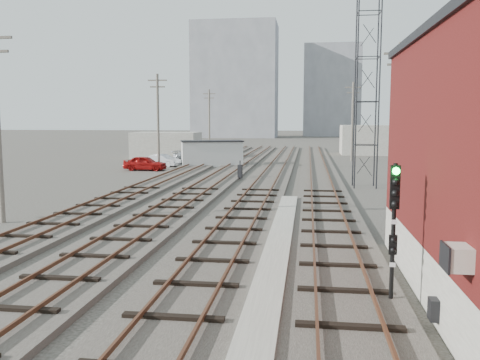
% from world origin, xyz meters
% --- Properties ---
extents(ground, '(320.00, 320.00, 0.00)m').
position_xyz_m(ground, '(0.00, 60.00, 0.00)').
color(ground, '#282621').
rests_on(ground, ground).
extents(track_right, '(3.20, 90.00, 0.39)m').
position_xyz_m(track_right, '(2.50, 39.00, 0.11)').
color(track_right, '#332D28').
rests_on(track_right, ground).
extents(track_mid_right, '(3.20, 90.00, 0.39)m').
position_xyz_m(track_mid_right, '(-1.50, 39.00, 0.11)').
color(track_mid_right, '#332D28').
rests_on(track_mid_right, ground).
extents(track_mid_left, '(3.20, 90.00, 0.39)m').
position_xyz_m(track_mid_left, '(-5.50, 39.00, 0.11)').
color(track_mid_left, '#332D28').
rests_on(track_mid_left, ground).
extents(track_left, '(3.20, 90.00, 0.39)m').
position_xyz_m(track_left, '(-9.50, 39.00, 0.11)').
color(track_left, '#332D28').
rests_on(track_left, ground).
extents(platform_curb, '(0.90, 28.00, 0.26)m').
position_xyz_m(platform_curb, '(0.50, 14.00, 0.13)').
color(platform_curb, gray).
rests_on(platform_curb, ground).
extents(lattice_tower, '(1.60, 1.60, 15.00)m').
position_xyz_m(lattice_tower, '(5.50, 35.00, 7.50)').
color(lattice_tower, black).
rests_on(lattice_tower, ground).
extents(utility_pole_left_b, '(1.80, 0.24, 9.00)m').
position_xyz_m(utility_pole_left_b, '(-12.50, 45.00, 4.80)').
color(utility_pole_left_b, '#595147').
rests_on(utility_pole_left_b, ground).
extents(utility_pole_left_c, '(1.80, 0.24, 9.00)m').
position_xyz_m(utility_pole_left_c, '(-12.50, 70.00, 4.80)').
color(utility_pole_left_c, '#595147').
rests_on(utility_pole_left_c, ground).
extents(utility_pole_right_a, '(1.80, 0.24, 9.00)m').
position_xyz_m(utility_pole_right_a, '(6.50, 28.00, 4.80)').
color(utility_pole_right_a, '#595147').
rests_on(utility_pole_right_a, ground).
extents(utility_pole_right_b, '(1.80, 0.24, 9.00)m').
position_xyz_m(utility_pole_right_b, '(6.50, 58.00, 4.80)').
color(utility_pole_right_b, '#595147').
rests_on(utility_pole_right_b, ground).
extents(apartment_left, '(22.00, 14.00, 30.00)m').
position_xyz_m(apartment_left, '(-18.00, 135.00, 15.00)').
color(apartment_left, gray).
rests_on(apartment_left, ground).
extents(apartment_right, '(16.00, 12.00, 26.00)m').
position_xyz_m(apartment_right, '(8.00, 150.00, 13.00)').
color(apartment_right, gray).
rests_on(apartment_right, ground).
extents(shed_left, '(8.00, 5.00, 3.20)m').
position_xyz_m(shed_left, '(-16.00, 60.00, 1.60)').
color(shed_left, gray).
rests_on(shed_left, ground).
extents(shed_right, '(6.00, 6.00, 4.00)m').
position_xyz_m(shed_right, '(9.00, 70.00, 2.00)').
color(shed_right, gray).
rests_on(shed_right, ground).
extents(signal_mast, '(0.40, 0.40, 3.69)m').
position_xyz_m(signal_mast, '(3.70, 11.45, 2.11)').
color(signal_mast, gray).
rests_on(signal_mast, ground).
extents(switch_stand, '(0.37, 0.37, 1.43)m').
position_xyz_m(switch_stand, '(-3.81, 38.23, 0.67)').
color(switch_stand, black).
rests_on(switch_stand, ground).
extents(site_trailer, '(6.82, 4.41, 2.65)m').
position_xyz_m(site_trailer, '(-8.25, 49.55, 1.34)').
color(site_trailer, silver).
rests_on(site_trailer, ground).
extents(car_red, '(4.08, 1.74, 1.37)m').
position_xyz_m(car_red, '(-13.66, 44.42, 0.69)').
color(car_red, '#9C0F0E').
rests_on(car_red, ground).
extents(car_silver, '(3.97, 2.49, 1.24)m').
position_xyz_m(car_silver, '(-13.21, 48.89, 0.62)').
color(car_silver, '#B0B3B9').
rests_on(car_silver, ground).
extents(car_grey, '(4.88, 3.04, 1.32)m').
position_xyz_m(car_grey, '(-11.25, 53.59, 0.66)').
color(car_grey, gray).
rests_on(car_grey, ground).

